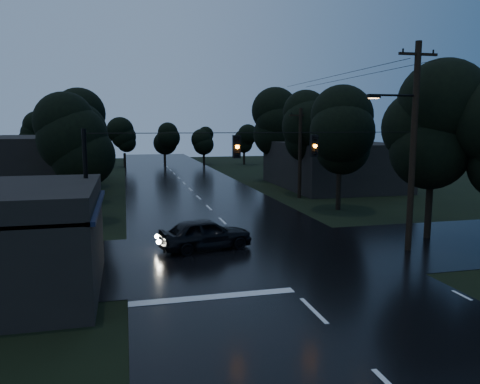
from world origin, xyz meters
name	(u,v)px	position (x,y,z in m)	size (l,w,h in m)	color
main_road	(199,198)	(0.00, 30.00, 0.00)	(12.00, 120.00, 0.02)	black
cross_street	(256,255)	(0.00, 12.00, 0.00)	(60.00, 9.00, 0.02)	black
building_far_right	(332,165)	(14.00, 34.00, 2.20)	(10.00, 14.00, 4.40)	black
building_far_left	(40,162)	(-14.00, 40.00, 2.50)	(10.00, 16.00, 5.00)	black
utility_pole_main	(412,143)	(7.41, 11.00, 5.26)	(3.50, 0.30, 10.00)	black
utility_pole_far	(300,152)	(8.30, 28.00, 3.88)	(2.00, 0.30, 7.50)	black
anchor_pole_left	(87,202)	(-7.50, 11.00, 3.00)	(0.18, 0.18, 6.00)	black
span_signals	(275,145)	(0.56, 10.99, 5.24)	(15.00, 0.37, 1.12)	black
tree_corner_near	(433,128)	(10.00, 13.00, 5.99)	(4.48, 4.48, 9.44)	black
tree_left_a	(74,139)	(-9.00, 22.00, 5.24)	(3.92, 3.92, 8.26)	black
tree_left_b	(76,131)	(-9.60, 30.00, 5.62)	(4.20, 4.20, 8.85)	black
tree_left_c	(79,126)	(-10.20, 40.00, 5.99)	(4.48, 4.48, 9.44)	black
tree_right_a	(340,132)	(9.00, 22.00, 5.62)	(4.20, 4.20, 8.85)	black
tree_right_b	(306,126)	(9.60, 30.00, 5.99)	(4.48, 4.48, 9.44)	black
tree_right_c	(277,122)	(10.20, 40.00, 6.37)	(4.76, 4.76, 10.03)	black
car	(205,234)	(-2.18, 13.56, 0.79)	(1.86, 4.62, 1.57)	black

